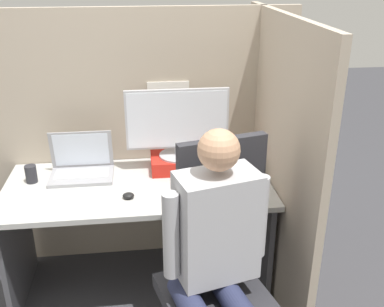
{
  "coord_description": "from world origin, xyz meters",
  "views": [
    {
      "loc": [
        0.03,
        -1.94,
        1.88
      ],
      "look_at": [
        0.29,
        0.18,
        0.96
      ],
      "focal_mm": 42.0,
      "sensor_mm": 36.0,
      "label": 1
    }
  ],
  "objects_px": {
    "stapler": "(249,170)",
    "person": "(215,256)",
    "laptop": "(82,168)",
    "carrot_toy": "(188,202)",
    "pen_cup": "(31,174)",
    "paper_box": "(178,162)",
    "office_chair": "(218,261)",
    "monitor": "(177,123)"
  },
  "relations": [
    {
      "from": "office_chair",
      "to": "stapler",
      "type": "bearing_deg",
      "value": 65.07
    },
    {
      "from": "stapler",
      "to": "pen_cup",
      "type": "relative_size",
      "value": 1.21
    },
    {
      "from": "carrot_toy",
      "to": "pen_cup",
      "type": "relative_size",
      "value": 1.5
    },
    {
      "from": "carrot_toy",
      "to": "pen_cup",
      "type": "xyz_separation_m",
      "value": [
        -0.86,
        0.37,
        0.03
      ]
    },
    {
      "from": "pen_cup",
      "to": "paper_box",
      "type": "bearing_deg",
      "value": 5.16
    },
    {
      "from": "monitor",
      "to": "laptop",
      "type": "bearing_deg",
      "value": -177.31
    },
    {
      "from": "monitor",
      "to": "stapler",
      "type": "relative_size",
      "value": 4.91
    },
    {
      "from": "carrot_toy",
      "to": "monitor",
      "type": "bearing_deg",
      "value": 91.45
    },
    {
      "from": "carrot_toy",
      "to": "paper_box",
      "type": "bearing_deg",
      "value": 91.46
    },
    {
      "from": "monitor",
      "to": "carrot_toy",
      "type": "relative_size",
      "value": 3.94
    },
    {
      "from": "monitor",
      "to": "office_chair",
      "type": "relative_size",
      "value": 0.53
    },
    {
      "from": "monitor",
      "to": "stapler",
      "type": "height_order",
      "value": "monitor"
    },
    {
      "from": "laptop",
      "to": "office_chair",
      "type": "height_order",
      "value": "office_chair"
    },
    {
      "from": "stapler",
      "to": "paper_box",
      "type": "bearing_deg",
      "value": 163.74
    },
    {
      "from": "person",
      "to": "pen_cup",
      "type": "height_order",
      "value": "person"
    },
    {
      "from": "monitor",
      "to": "office_chair",
      "type": "xyz_separation_m",
      "value": [
        0.12,
        -0.76,
        -0.43
      ]
    },
    {
      "from": "monitor",
      "to": "pen_cup",
      "type": "height_order",
      "value": "monitor"
    },
    {
      "from": "paper_box",
      "to": "laptop",
      "type": "distance_m",
      "value": 0.57
    },
    {
      "from": "laptop",
      "to": "carrot_toy",
      "type": "relative_size",
      "value": 2.37
    },
    {
      "from": "person",
      "to": "monitor",
      "type": "bearing_deg",
      "value": 94.27
    },
    {
      "from": "paper_box",
      "to": "person",
      "type": "height_order",
      "value": "person"
    },
    {
      "from": "carrot_toy",
      "to": "person",
      "type": "height_order",
      "value": "person"
    },
    {
      "from": "office_chair",
      "to": "laptop",
      "type": "bearing_deg",
      "value": 133.09
    },
    {
      "from": "stapler",
      "to": "pen_cup",
      "type": "distance_m",
      "value": 1.26
    },
    {
      "from": "stapler",
      "to": "person",
      "type": "distance_m",
      "value": 0.88
    },
    {
      "from": "laptop",
      "to": "stapler",
      "type": "distance_m",
      "value": 0.99
    },
    {
      "from": "monitor",
      "to": "laptop",
      "type": "distance_m",
      "value": 0.62
    },
    {
      "from": "stapler",
      "to": "pen_cup",
      "type": "height_order",
      "value": "pen_cup"
    },
    {
      "from": "office_chair",
      "to": "carrot_toy",
      "type": "bearing_deg",
      "value": 108.67
    },
    {
      "from": "person",
      "to": "stapler",
      "type": "bearing_deg",
      "value": 67.24
    },
    {
      "from": "stapler",
      "to": "carrot_toy",
      "type": "bearing_deg",
      "value": -140.59
    },
    {
      "from": "monitor",
      "to": "laptop",
      "type": "height_order",
      "value": "monitor"
    },
    {
      "from": "carrot_toy",
      "to": "office_chair",
      "type": "height_order",
      "value": "office_chair"
    },
    {
      "from": "paper_box",
      "to": "office_chair",
      "type": "height_order",
      "value": "office_chair"
    },
    {
      "from": "paper_box",
      "to": "laptop",
      "type": "xyz_separation_m",
      "value": [
        -0.57,
        -0.02,
        0.01
      ]
    },
    {
      "from": "carrot_toy",
      "to": "office_chair",
      "type": "relative_size",
      "value": 0.13
    },
    {
      "from": "paper_box",
      "to": "stapler",
      "type": "bearing_deg",
      "value": -16.26
    },
    {
      "from": "paper_box",
      "to": "office_chair",
      "type": "distance_m",
      "value": 0.79
    },
    {
      "from": "laptop",
      "to": "stapler",
      "type": "xyz_separation_m",
      "value": [
        0.98,
        -0.1,
        -0.03
      ]
    },
    {
      "from": "monitor",
      "to": "office_chair",
      "type": "bearing_deg",
      "value": -81.35
    },
    {
      "from": "office_chair",
      "to": "pen_cup",
      "type": "height_order",
      "value": "office_chair"
    },
    {
      "from": "monitor",
      "to": "stapler",
      "type": "bearing_deg",
      "value": -16.61
    }
  ]
}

